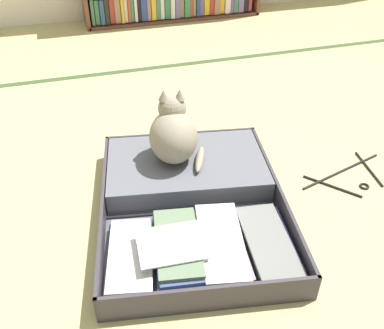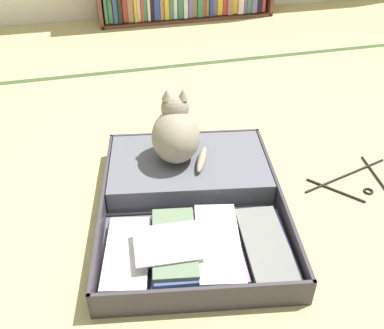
# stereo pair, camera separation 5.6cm
# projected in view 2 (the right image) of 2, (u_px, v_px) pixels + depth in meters

# --- Properties ---
(ground_plane) EXTENTS (10.00, 10.00, 0.00)m
(ground_plane) POSITION_uv_depth(u_px,v_px,m) (213.00, 195.00, 1.74)
(ground_plane) COLOR tan
(tatami_border) EXTENTS (4.80, 0.05, 0.00)m
(tatami_border) POSITION_uv_depth(u_px,v_px,m) (156.00, 68.00, 2.75)
(tatami_border) COLOR #374D2A
(tatami_border) RESTS_ON ground_plane
(open_suitcase) EXTENTS (0.81, 0.96, 0.11)m
(open_suitcase) POSITION_uv_depth(u_px,v_px,m) (191.00, 196.00, 1.66)
(open_suitcase) COLOR #39333B
(open_suitcase) RESTS_ON ground_plane
(black_cat) EXTENTS (0.26, 0.28, 0.29)m
(black_cat) POSITION_uv_depth(u_px,v_px,m) (176.00, 133.00, 1.71)
(black_cat) COLOR gray
(black_cat) RESTS_ON open_suitcase
(clothes_hanger) EXTENTS (0.44, 0.28, 0.01)m
(clothes_hanger) POSITION_uv_depth(u_px,v_px,m) (353.00, 180.00, 1.81)
(clothes_hanger) COLOR black
(clothes_hanger) RESTS_ON ground_plane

